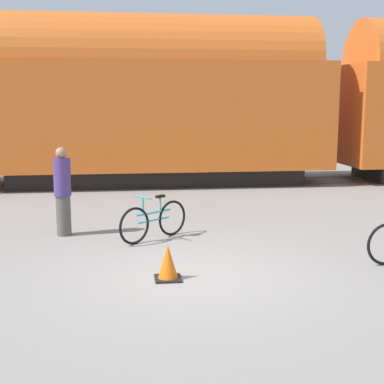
{
  "coord_description": "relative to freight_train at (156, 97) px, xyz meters",
  "views": [
    {
      "loc": [
        -1.03,
        -8.01,
        2.67
      ],
      "look_at": [
        0.12,
        1.22,
        1.1
      ],
      "focal_mm": 50.0,
      "sensor_mm": 36.0,
      "label": 1
    }
  ],
  "objects": [
    {
      "name": "traffic_cone",
      "position": [
        -0.43,
        -9.79,
        -2.57
      ],
      "size": [
        0.4,
        0.4,
        0.55
      ],
      "color": "black",
      "rests_on": "ground_plane"
    },
    {
      "name": "person_in_purple",
      "position": [
        -2.3,
        -6.79,
        -1.93
      ],
      "size": [
        0.34,
        0.34,
        1.79
      ],
      "rotation": [
        0.0,
        0.0,
        3.22
      ],
      "color": "#514C47",
      "rests_on": "ground_plane"
    },
    {
      "name": "bicycle_teal",
      "position": [
        -0.51,
        -7.38,
        -2.45
      ],
      "size": [
        1.37,
        1.09,
        0.89
      ],
      "color": "black",
      "rests_on": "ground_plane"
    },
    {
      "name": "rail_near",
      "position": [
        0.0,
        -0.72,
        -2.82
      ],
      "size": [
        46.97,
        0.07,
        0.01
      ],
      "primitive_type": "cube",
      "color": "#4C4238",
      "rests_on": "ground_plane"
    },
    {
      "name": "rail_far",
      "position": [
        0.0,
        0.72,
        -2.82
      ],
      "size": [
        46.97,
        0.07,
        0.01
      ],
      "primitive_type": "cube",
      "color": "#4C4238",
      "rests_on": "ground_plane"
    },
    {
      "name": "freight_train",
      "position": [
        0.0,
        0.0,
        0.0
      ],
      "size": [
        34.97,
        3.18,
        5.43
      ],
      "color": "black",
      "rests_on": "ground_plane"
    },
    {
      "name": "ground_plane",
      "position": [
        0.0,
        -9.57,
        -2.83
      ],
      "size": [
        80.0,
        80.0,
        0.0
      ],
      "primitive_type": "plane",
      "color": "gray"
    }
  ]
}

